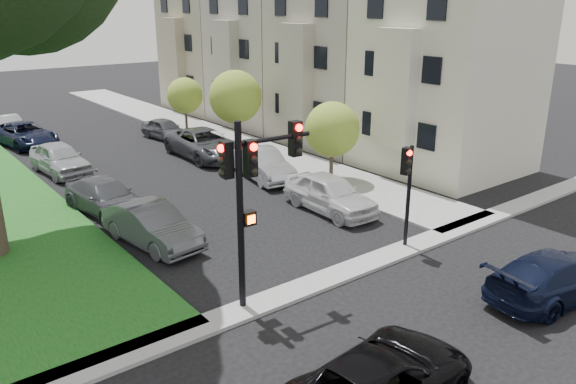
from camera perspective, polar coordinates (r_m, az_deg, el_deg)
ground at (r=17.23m, az=10.41°, el=-10.57°), size 140.00×140.00×0.00m
sidewalk_right at (r=39.28m, az=-9.27°, el=6.29°), size 3.50×44.00×0.12m
sidewalk_cross at (r=18.42m, az=5.78°, el=-8.11°), size 60.00×1.00×0.12m
house_a at (r=29.84m, az=16.15°, el=15.30°), size 7.70×7.55×15.97m
house_b at (r=34.84m, az=5.87°, el=16.30°), size 7.70×7.55×15.97m
house_c at (r=40.62m, az=-1.73°, el=16.71°), size 7.70×7.55×15.97m
house_d at (r=46.88m, az=-7.38°, el=16.84°), size 7.70×7.55×15.97m
small_tree_a at (r=26.84m, az=4.51°, el=6.35°), size 2.63×2.63×3.95m
small_tree_b at (r=33.39m, az=-5.37°, el=9.59°), size 3.11×3.11×4.66m
small_tree_c at (r=38.92m, az=-10.43°, el=9.62°), size 2.40×2.40×3.60m
traffic_signal_main at (r=15.21m, az=-3.67°, el=1.17°), size 2.67×0.69×5.46m
traffic_signal_secondary at (r=19.64m, az=12.04°, el=1.35°), size 0.51×0.41×3.75m
car_cross_near at (r=12.80m, az=9.34°, el=-18.32°), size 5.11×2.73×1.36m
car_cross_far at (r=18.46m, az=25.67°, el=-7.69°), size 5.11×2.59×1.42m
car_parked_0 at (r=23.42m, az=4.30°, el=-0.15°), size 1.98×4.68×1.58m
car_parked_1 at (r=27.80m, az=-2.58°, el=2.84°), size 2.30×4.75×1.50m
car_parked_2 at (r=32.01m, az=-8.50°, el=4.87°), size 2.74×5.79×1.60m
car_parked_3 at (r=36.95m, az=-12.37°, el=6.27°), size 2.03×4.03×1.32m
car_parked_5 at (r=20.77m, az=-13.67°, el=-3.30°), size 2.21×4.70×1.49m
car_parked_6 at (r=24.51m, az=-18.05°, el=-0.46°), size 2.58×4.92×1.36m
car_parked_7 at (r=30.95m, az=-22.18°, el=3.18°), size 2.20×4.77×1.58m
car_parked_8 at (r=37.86m, az=-25.16°, el=5.32°), size 3.29×5.55×1.45m
car_parked_9 at (r=41.39m, az=-26.45°, el=6.04°), size 1.63×4.02×1.30m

